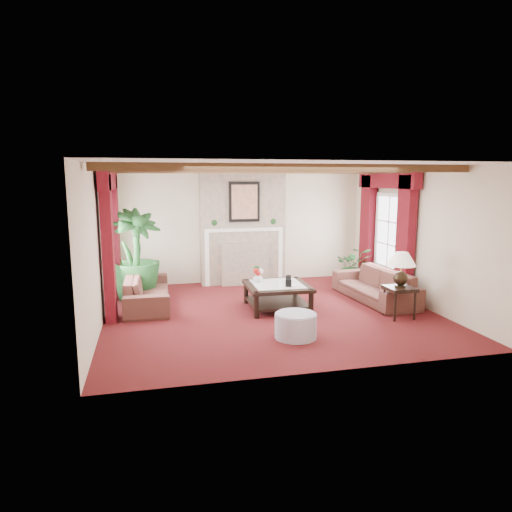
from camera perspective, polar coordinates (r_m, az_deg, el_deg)
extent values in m
plane|color=#460C14|center=(8.64, 1.78, -7.03)|extent=(6.00, 6.00, 0.00)
plane|color=white|center=(8.28, 1.87, 11.18)|extent=(6.00, 6.00, 0.00)
cube|color=beige|center=(11.01, -1.90, 3.77)|extent=(6.00, 0.02, 2.70)
cube|color=beige|center=(8.11, -19.10, 1.12)|extent=(0.02, 5.50, 2.70)
cube|color=beige|center=(9.57, 19.45, 2.33)|extent=(0.02, 5.50, 2.70)
imported|color=#350E1A|center=(9.23, -13.45, -3.55)|extent=(2.13, 0.69, 0.82)
imported|color=#350E1A|center=(9.68, 14.62, -2.91)|extent=(2.26, 0.91, 0.85)
imported|color=black|center=(9.82, -14.77, -2.14)|extent=(2.62, 2.75, 1.05)
imported|color=black|center=(10.94, 12.13, -1.74)|extent=(1.40, 1.43, 0.71)
cylinder|color=#9C97AC|center=(7.28, 4.98, -8.69)|extent=(0.66, 0.66, 0.39)
imported|color=silver|center=(8.89, 0.24, -2.72)|extent=(0.24, 0.24, 0.18)
imported|color=black|center=(8.58, 4.40, -2.89)|extent=(0.21, 0.07, 0.28)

